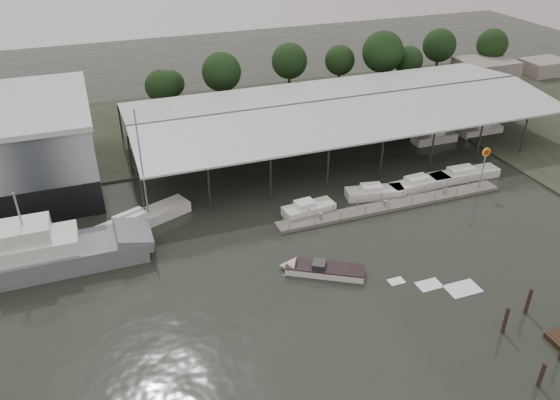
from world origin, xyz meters
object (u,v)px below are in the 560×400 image
object	(u,v)px
shell_fuel_sign	(485,160)
white_sailboat	(143,219)
speedboat_underway	(318,269)
grey_trawler	(46,254)

from	to	relation	value
shell_fuel_sign	white_sailboat	size ratio (longest dim) A/B	0.42
white_sailboat	speedboat_underway	size ratio (longest dim) A/B	0.77
shell_fuel_sign	grey_trawler	xyz separation A→B (m)	(-49.06, 1.38, -2.35)
grey_trawler	shell_fuel_sign	bearing A→B (deg)	-1.74
speedboat_underway	shell_fuel_sign	bearing A→B (deg)	-131.01
shell_fuel_sign	speedboat_underway	bearing A→B (deg)	-161.53
shell_fuel_sign	speedboat_underway	world-z (taller)	shell_fuel_sign
shell_fuel_sign	grey_trawler	world-z (taller)	grey_trawler
grey_trawler	speedboat_underway	xyz separation A→B (m)	(24.14, -9.70, -1.19)
white_sailboat	grey_trawler	bearing A→B (deg)	-176.20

